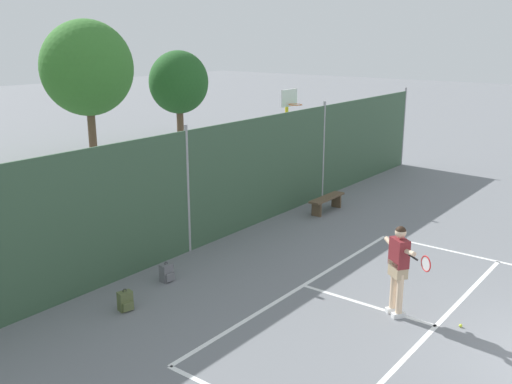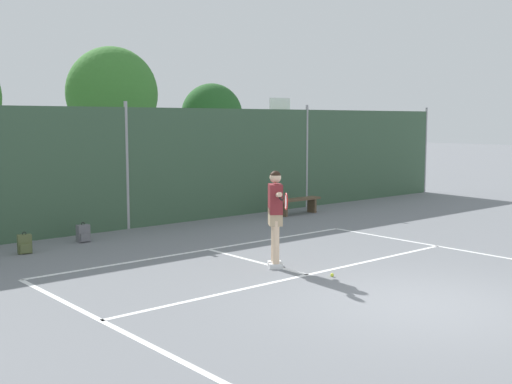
{
  "view_description": "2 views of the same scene",
  "coord_description": "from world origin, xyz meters",
  "px_view_note": "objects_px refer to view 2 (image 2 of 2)",
  "views": [
    {
      "loc": [
        -9.97,
        -0.88,
        5.37
      ],
      "look_at": [
        1.16,
        7.73,
        1.53
      ],
      "focal_mm": 40.41,
      "sensor_mm": 36.0,
      "label": 1
    },
    {
      "loc": [
        -8.12,
        -5.57,
        2.81
      ],
      "look_at": [
        0.68,
        4.71,
        1.28
      ],
      "focal_mm": 44.93,
      "sensor_mm": 36.0,
      "label": 2
    }
  ],
  "objects_px": {
    "courtside_bench": "(298,202)",
    "backpack_olive": "(25,244)",
    "tennis_player": "(276,210)",
    "tennis_ball": "(332,275)",
    "backpack_grey": "(83,234)",
    "basketball_hoop": "(279,134)"
  },
  "relations": [
    {
      "from": "basketball_hoop",
      "to": "tennis_player",
      "type": "relative_size",
      "value": 1.91
    },
    {
      "from": "basketball_hoop",
      "to": "courtside_bench",
      "type": "relative_size",
      "value": 2.22
    },
    {
      "from": "backpack_grey",
      "to": "courtside_bench",
      "type": "bearing_deg",
      "value": -0.82
    },
    {
      "from": "basketball_hoop",
      "to": "backpack_olive",
      "type": "xyz_separation_m",
      "value": [
        -10.02,
        -2.99,
        -2.12
      ]
    },
    {
      "from": "tennis_player",
      "to": "backpack_grey",
      "type": "bearing_deg",
      "value": 108.81
    },
    {
      "from": "tennis_player",
      "to": "backpack_olive",
      "type": "bearing_deg",
      "value": 125.51
    },
    {
      "from": "tennis_ball",
      "to": "backpack_olive",
      "type": "distance_m",
      "value": 6.57
    },
    {
      "from": "tennis_ball",
      "to": "courtside_bench",
      "type": "relative_size",
      "value": 0.04
    },
    {
      "from": "tennis_ball",
      "to": "backpack_grey",
      "type": "bearing_deg",
      "value": 107.83
    },
    {
      "from": "backpack_olive",
      "to": "tennis_player",
      "type": "bearing_deg",
      "value": -54.49
    },
    {
      "from": "backpack_olive",
      "to": "courtside_bench",
      "type": "bearing_deg",
      "value": 1.99
    },
    {
      "from": "basketball_hoop",
      "to": "courtside_bench",
      "type": "distance_m",
      "value": 3.75
    },
    {
      "from": "backpack_olive",
      "to": "backpack_grey",
      "type": "height_order",
      "value": "same"
    },
    {
      "from": "tennis_ball",
      "to": "courtside_bench",
      "type": "distance_m",
      "value": 7.65
    },
    {
      "from": "tennis_player",
      "to": "tennis_ball",
      "type": "height_order",
      "value": "tennis_player"
    },
    {
      "from": "tennis_player",
      "to": "backpack_grey",
      "type": "distance_m",
      "value": 5.14
    },
    {
      "from": "tennis_player",
      "to": "courtside_bench",
      "type": "relative_size",
      "value": 1.16
    },
    {
      "from": "backpack_grey",
      "to": "tennis_ball",
      "type": "bearing_deg",
      "value": -72.17
    },
    {
      "from": "backpack_olive",
      "to": "courtside_bench",
      "type": "height_order",
      "value": "courtside_bench"
    },
    {
      "from": "courtside_bench",
      "to": "backpack_olive",
      "type": "bearing_deg",
      "value": -178.01
    },
    {
      "from": "courtside_bench",
      "to": "tennis_ball",
      "type": "bearing_deg",
      "value": -129.64
    },
    {
      "from": "backpack_olive",
      "to": "backpack_grey",
      "type": "relative_size",
      "value": 1.0
    }
  ]
}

